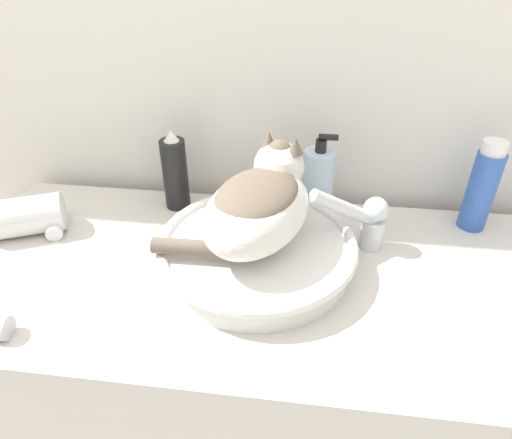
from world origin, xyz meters
name	(u,v)px	position (x,y,z in m)	size (l,w,h in m)	color
wall_back	(291,7)	(0.00, 0.56, 1.20)	(8.00, 0.05, 2.40)	silver
vanity_counter	(268,408)	(0.00, 0.25, 0.41)	(1.17, 0.50, 0.81)	beige
sink_basin	(257,250)	(-0.03, 0.28, 0.84)	(0.36, 0.36, 0.06)	silver
cat	(260,202)	(-0.03, 0.29, 0.94)	(0.29, 0.28, 0.16)	silver
faucet	(366,218)	(0.16, 0.35, 0.88)	(0.15, 0.08, 0.14)	silver
soap_pump_bottle	(318,183)	(0.07, 0.45, 0.89)	(0.06, 0.06, 0.18)	silver
hairspray_can_black	(175,173)	(-0.22, 0.45, 0.89)	(0.05, 0.05, 0.17)	black
shampoo_bottle_tall	(482,187)	(0.39, 0.45, 0.90)	(0.05, 0.05, 0.19)	#335BB7
hair_dryer	(28,217)	(-0.49, 0.32, 0.85)	(0.17, 0.13, 0.08)	silver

